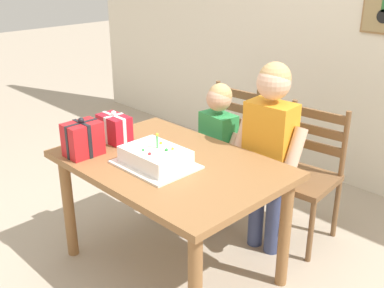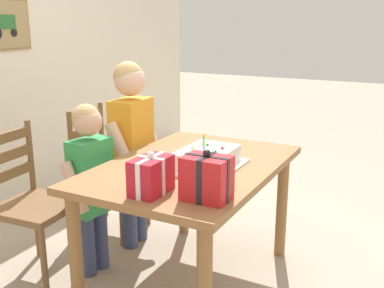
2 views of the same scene
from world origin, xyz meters
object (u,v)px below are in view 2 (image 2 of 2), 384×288
birthday_cake (206,159)px  chair_right (106,169)px  dining_table (191,182)px  child_younger (91,173)px  gift_box_red_large (207,178)px  child_older (132,137)px  gift_box_beside_cake (151,175)px  chair_left (31,203)px

birthday_cake → chair_right: size_ratio=0.48×
dining_table → birthday_cake: bearing=-97.0°
dining_table → child_younger: size_ratio=1.23×
birthday_cake → chair_right: (0.36, 0.98, -0.32)m
child_younger → birthday_cake: bearing=-77.6°
dining_table → gift_box_red_large: (-0.43, -0.30, 0.20)m
gift_box_red_large → chair_right: (0.78, 1.19, -0.37)m
birthday_cake → gift_box_red_large: size_ratio=1.87×
child_older → child_younger: (-0.43, 0.00, -0.13)m
gift_box_red_large → child_older: (0.69, 0.89, -0.07)m
gift_box_red_large → chair_right: gift_box_red_large is taller
gift_box_red_large → birthday_cake: bearing=26.0°
gift_box_beside_cake → child_younger: size_ratio=0.21×
chair_right → gift_box_beside_cake: bearing=-131.8°
birthday_cake → chair_left: 1.09m
chair_right → child_older: 0.43m
dining_table → child_older: bearing=65.6°
birthday_cake → gift_box_red_large: 0.46m
chair_right → child_older: (-0.09, -0.30, 0.30)m
child_younger → chair_left: bearing=123.3°
gift_box_red_large → chair_left: (0.07, 1.19, -0.37)m
dining_table → chair_left: chair_left is taller
gift_box_beside_cake → chair_left: size_ratio=0.24×
birthday_cake → gift_box_beside_cake: bearing=172.9°
gift_box_red_large → child_older: 1.13m
dining_table → gift_box_beside_cake: (-0.47, -0.04, 0.19)m
gift_box_red_large → gift_box_beside_cake: gift_box_red_large is taller
birthday_cake → gift_box_beside_cake: (-0.46, 0.06, 0.04)m
child_younger → dining_table: bearing=-74.5°
child_younger → child_older: bearing=-0.1°
gift_box_red_large → child_older: bearing=52.0°
gift_box_beside_cake → birthday_cake: bearing=-7.1°
gift_box_red_large → chair_right: 1.47m
gift_box_red_large → chair_left: size_ratio=0.26×
child_younger → chair_right: bearing=30.2°
birthday_cake → gift_box_red_large: bearing=-154.0°
gift_box_beside_cake → chair_right: (0.83, 0.93, -0.36)m
birthday_cake → gift_box_red_large: (-0.41, -0.20, 0.05)m
gift_box_red_large → gift_box_beside_cake: size_ratio=1.07×
child_older → child_younger: 0.45m
chair_left → child_younger: size_ratio=0.87×
dining_table → child_younger: bearing=105.5°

